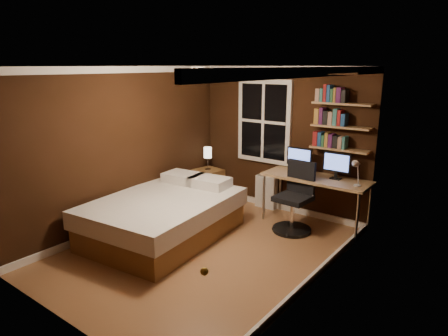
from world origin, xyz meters
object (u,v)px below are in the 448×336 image
Objects in this scene: bed at (165,216)px; monitor_left at (299,160)px; radiator at (266,192)px; desk at (316,181)px; monitor_right at (337,166)px; nightstand at (208,185)px; bedside_lamp at (208,159)px; desk_lamp at (356,173)px; office_chair at (295,204)px.

monitor_left is (1.24, 1.86, 0.68)m from bed.
radiator is at bearing 68.85° from bed.
bed is 2.42m from desk.
radiator is 1.36× the size of monitor_right.
monitor_left is at bearing 166.35° from desk.
nightstand is at bearing -165.62° from radiator.
bedside_lamp is at bearing -165.62° from radiator.
nightstand is at bearing 0.00° from bedside_lamp.
desk_lamp is at bearing 6.30° from nightstand.
office_chair is (1.43, 1.38, 0.10)m from bed.
nightstand and radiator have the same top height.
office_chair is at bearing -67.96° from monitor_left.
desk is 3.84× the size of desk_lamp.
bed is 1.87m from bedside_lamp.
bed is 4.07× the size of nightstand.
bedside_lamp is (0.00, 0.00, 0.51)m from nightstand.
nightstand is 0.35× the size of desk.
bedside_lamp is 0.74× the size of radiator.
nightstand is 2.94m from desk_lamp.
bedside_lamp is at bearing -176.61° from monitor_right.
monitor_left is at bearing 4.57° from bedside_lamp.
bed is 5.52× the size of monitor_right.
desk reaches higher than bed.
desk is 1.55× the size of office_chair.
monitor_right reaches higher than office_chair.
monitor_left is 1.06m from desk_lamp.
monitor_right is at bearing 16.42° from desk.
bedside_lamp is at bearing 102.75° from bed.
monitor_right is 0.47m from desk_lamp.
office_chair reaches higher than desk.
bed is at bearing -144.64° from desk_lamp.
monitor_right is 0.99× the size of desk_lamp.
bed is 2.08m from radiator.
bed is at bearing -131.80° from desk.
desk_lamp reaches higher than bed.
nightstand is 2.56m from monitor_right.
radiator is 1.36× the size of monitor_left.
office_chair is at bearing -111.27° from desk.
desk_lamp is (1.72, -0.39, 0.73)m from radiator.
monitor_left is at bearing -11.72° from radiator.
bedside_lamp reaches higher than bed.
radiator is 1.91m from desk_lamp.
desk is at bearing 42.40° from bed.
bedside_lamp is at bearing -178.39° from desk.
desk_lamp is at bearing 29.56° from bed.
bedside_lamp is 2.17m from desk.
desk_lamp reaches higher than office_chair.
bedside_lamp is 1.00× the size of monitor_left.
desk is (1.04, -0.23, 0.45)m from radiator.
radiator is (1.13, 0.29, 0.00)m from nightstand.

